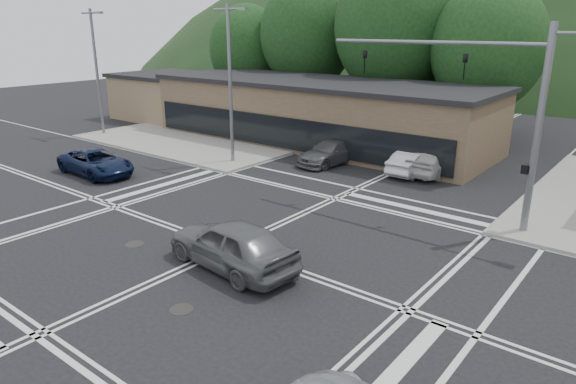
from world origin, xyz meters
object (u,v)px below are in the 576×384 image
Objects in this scene: car_blue_west at (96,162)px; car_queue_b at (434,159)px; car_queue_a at (413,162)px; car_grey_center at (232,244)px; car_northbound at (332,152)px.

car_queue_b reaches higher than car_blue_west.
car_blue_west is 1.03× the size of car_queue_b.
car_queue_a is at bearing 38.60° from car_queue_b.
car_grey_center is 1.05× the size of car_northbound.
car_queue_b is 5.93m from car_northbound.
car_northbound is at bearing 12.04° from car_queue_a.
car_queue_a is 0.84× the size of car_northbound.
car_queue_a is 1.17m from car_queue_b.
car_grey_center is 1.05× the size of car_queue_b.
car_queue_b is at bearing 25.18° from car_northbound.
car_northbound is at bearing 15.70° from car_queue_b.
car_queue_b is at bearing -176.41° from car_grey_center.
car_grey_center is at bearing -102.74° from car_blue_west.
car_northbound is (-5.06, 13.66, -0.17)m from car_grey_center.
car_queue_a is (-0.27, 14.60, -0.19)m from car_grey_center.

